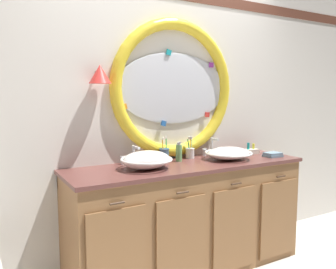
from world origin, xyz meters
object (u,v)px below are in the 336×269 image
Objects in this scene: toothbrush_holder_left at (164,154)px; sink_basin_left at (147,160)px; sink_basin_right at (229,153)px; toiletry_basket at (251,151)px; toothbrush_holder_right at (190,152)px; folded_hand_towel at (273,155)px; soap_dispenser at (179,152)px.

sink_basin_left is at bearing -142.23° from toothbrush_holder_left.
sink_basin_left is 0.79m from sink_basin_right.
toothbrush_holder_left is at bearing 174.20° from toiletry_basket.
folded_hand_towel is (0.70, -0.31, -0.04)m from toothbrush_holder_right.
soap_dispenser reaches higher than sink_basin_left.
toothbrush_holder_right is at bearing 171.88° from toiletry_basket.
sink_basin_left is 1.84× the size of toothbrush_holder_left.
sink_basin_left is 2.02× the size of toothbrush_holder_right.
sink_basin_right is at bearing -162.21° from toiletry_basket.
sink_basin_right is (0.79, -0.00, -0.02)m from sink_basin_left.
toothbrush_holder_right is (0.26, -0.00, -0.00)m from toothbrush_holder_left.
toothbrush_holder_left is 1.39× the size of folded_hand_towel.
folded_hand_towel is at bearing -73.30° from toiletry_basket.
soap_dispenser is 1.10× the size of folded_hand_towel.
folded_hand_towel is at bearing -15.60° from soap_dispenser.
toothbrush_holder_left is 1.10× the size of toothbrush_holder_right.
soap_dispenser reaches higher than toiletry_basket.
folded_hand_towel is (0.96, -0.31, -0.04)m from toothbrush_holder_left.
toiletry_basket is at bearing 5.82° from sink_basin_left.
toothbrush_holder_right is 1.35× the size of toiletry_basket.
toothbrush_holder_left is 1.01m from folded_hand_towel.
sink_basin_left is 2.73× the size of toiletry_basket.
sink_basin_right is 0.39m from toiletry_basket.
folded_hand_towel is at bearing -17.76° from toothbrush_holder_left.
toothbrush_holder_left is at bearing 179.87° from toothbrush_holder_right.
toothbrush_holder_right is at bearing 23.19° from soap_dispenser.
toiletry_basket is (-0.06, 0.22, 0.01)m from folded_hand_towel.
soap_dispenser is at bearing -33.32° from toothbrush_holder_left.
toothbrush_holder_left reaches higher than toothbrush_holder_right.
sink_basin_right is at bearing -0.00° from sink_basin_left.
toothbrush_holder_left is 1.27× the size of soap_dispenser.
toothbrush_holder_left is (0.27, 0.21, -0.01)m from sink_basin_left.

